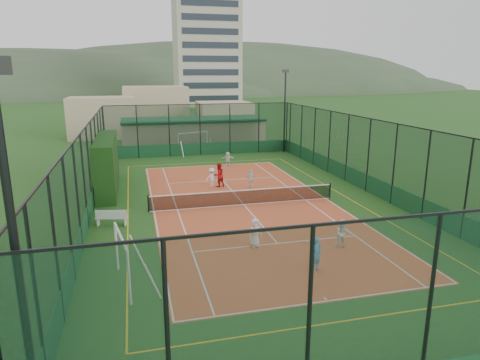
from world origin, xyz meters
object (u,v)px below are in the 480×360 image
(child_near_left, at_px, (255,233))
(child_far_back, at_px, (228,159))
(white_bench, at_px, (112,217))
(floodlight_ne, at_px, (285,112))
(child_near_mid, at_px, (316,254))
(futsal_goal_far, at_px, (193,143))
(apartment_tower, at_px, (206,42))
(floodlight_sw, at_px, (21,288))
(child_near_right, at_px, (343,234))
(futsal_goal_near, at_px, (122,261))
(child_far_right, at_px, (251,179))
(clubhouse, at_px, (193,133))
(coach, at_px, (219,175))
(child_far_left, at_px, (212,177))

(child_near_left, bearing_deg, child_far_back, 68.34)
(white_bench, bearing_deg, floodlight_ne, 61.30)
(child_near_mid, distance_m, child_far_back, 20.99)
(white_bench, height_order, futsal_goal_far, futsal_goal_far)
(apartment_tower, height_order, child_far_back, apartment_tower)
(floodlight_sw, height_order, child_near_right, floodlight_sw)
(futsal_goal_near, bearing_deg, child_near_mid, -104.51)
(white_bench, distance_m, child_near_right, 12.04)
(child_far_right, xyz_separation_m, child_far_back, (0.04, 7.71, -0.04))
(clubhouse, relative_size, child_far_right, 11.45)
(child_near_mid, bearing_deg, child_near_left, 87.42)
(white_bench, height_order, child_near_left, child_near_left)
(futsal_goal_near, xyz_separation_m, child_near_mid, (7.68, -0.67, -0.26))
(coach, bearing_deg, white_bench, 18.31)
(child_far_back, relative_size, coach, 0.72)
(floodlight_ne, height_order, child_near_left, floodlight_ne)
(futsal_goal_far, distance_m, child_far_back, 6.63)
(child_far_left, bearing_deg, coach, 157.20)
(child_far_right, relative_size, coach, 0.77)
(child_near_right, relative_size, child_far_back, 1.12)
(futsal_goal_near, height_order, child_near_right, futsal_goal_near)
(apartment_tower, distance_m, futsal_goal_near, 93.92)
(child_near_left, relative_size, child_far_right, 1.04)
(floodlight_sw, xyz_separation_m, white_bench, (0.80, 14.78, -3.66))
(clubhouse, height_order, child_far_back, clubhouse)
(futsal_goal_far, relative_size, child_near_left, 2.41)
(coach, bearing_deg, floodlight_ne, -151.31)
(floodlight_ne, xyz_separation_m, futsal_goal_far, (-9.25, 1.06, -3.05))
(floodlight_ne, bearing_deg, floodlight_sw, -117.39)
(floodlight_sw, xyz_separation_m, child_near_mid, (9.17, 7.04, -3.36))
(futsal_goal_far, xyz_separation_m, child_far_left, (-0.47, -12.92, -0.38))
(white_bench, bearing_deg, child_far_back, 67.81)
(futsal_goal_near, bearing_deg, coach, -35.08)
(child_near_left, distance_m, child_near_right, 4.06)
(child_near_left, relative_size, coach, 0.81)
(floodlight_ne, distance_m, apartment_tower, 66.39)
(apartment_tower, bearing_deg, child_far_back, -98.44)
(clubhouse, height_order, white_bench, clubhouse)
(floodlight_ne, distance_m, child_near_mid, 27.57)
(child_far_back, bearing_deg, futsal_goal_far, -66.21)
(child_far_left, bearing_deg, clubhouse, -101.45)
(futsal_goal_far, bearing_deg, child_near_left, -110.53)
(apartment_tower, xyz_separation_m, child_far_right, (-10.52, -78.30, -14.33))
(child_near_mid, relative_size, child_far_right, 1.13)
(futsal_goal_near, distance_m, child_far_back, 22.06)
(apartment_tower, distance_m, futsal_goal_far, 67.04)
(coach, bearing_deg, futsal_goal_near, 40.78)
(futsal_goal_far, relative_size, child_far_right, 2.52)
(white_bench, bearing_deg, child_far_left, 57.50)
(floodlight_sw, xyz_separation_m, futsal_goal_near, (1.49, 7.71, -3.10))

